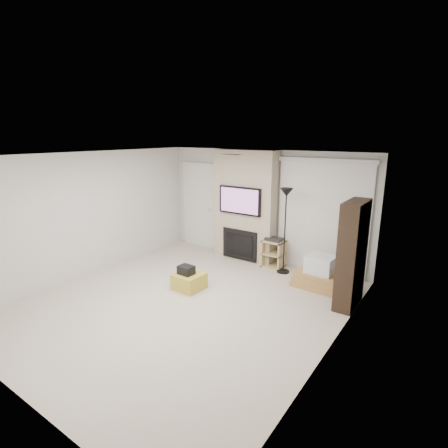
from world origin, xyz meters
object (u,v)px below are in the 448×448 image
Objects in this scene: av_stand at (274,252)px; bookshelf at (352,255)px; ottoman at (189,281)px; box_stack at (320,275)px; floor_lamp at (286,207)px.

bookshelf reaches higher than av_stand.
bookshelf is at bearing 21.91° from ottoman.
av_stand is 2.12m from bookshelf.
av_stand reaches higher than ottoman.
bookshelf is at bearing -25.08° from av_stand.
bookshelf is (0.66, -0.44, 0.67)m from box_stack.
floor_lamp is at bearing 155.62° from bookshelf.
bookshelf is at bearing -24.38° from floor_lamp.
floor_lamp reaches higher than box_stack.
ottoman is at bearing -111.98° from av_stand.
box_stack is (1.20, -0.43, -0.11)m from av_stand.
box_stack is at bearing 37.22° from ottoman.
ottoman is 2.49m from box_stack.
av_stand is at bearing 68.02° from ottoman.
box_stack is 0.53× the size of bookshelf.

